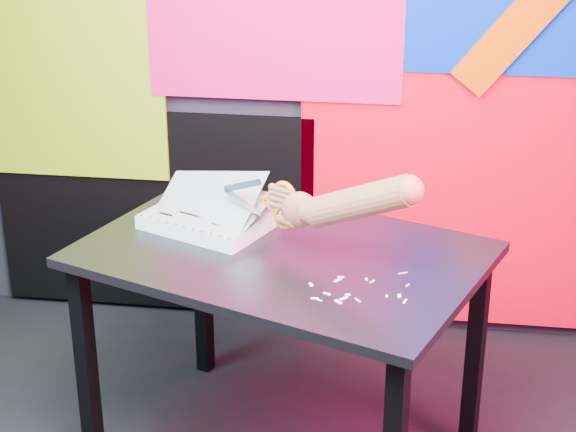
# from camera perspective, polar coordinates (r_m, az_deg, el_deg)

# --- Properties ---
(room) EXTENTS (3.01, 3.01, 2.71)m
(room) POSITION_cam_1_polar(r_m,az_deg,el_deg) (2.12, -0.03, 6.08)
(room) COLOR black
(room) RESTS_ON ground
(backdrop) EXTENTS (2.88, 0.05, 2.08)m
(backdrop) POSITION_cam_1_polar(r_m,az_deg,el_deg) (3.62, 4.14, 6.87)
(backdrop) COLOR #F1001C
(backdrop) RESTS_ON ground
(work_table) EXTENTS (1.36, 1.14, 0.75)m
(work_table) POSITION_cam_1_polar(r_m,az_deg,el_deg) (2.91, -0.34, -3.71)
(work_table) COLOR black
(work_table) RESTS_ON ground
(printout_stack) EXTENTS (0.45, 0.40, 0.20)m
(printout_stack) POSITION_cam_1_polar(r_m,az_deg,el_deg) (3.03, -4.74, -0.17)
(printout_stack) COLOR silver
(printout_stack) RESTS_ON work_table
(scissors) EXTENTS (0.24, 0.13, 0.15)m
(scissors) POSITION_cam_1_polar(r_m,az_deg,el_deg) (2.83, -0.53, 0.71)
(scissors) COLOR #BABABA
(scissors) RESTS_ON printout_stack
(hand_forearm) EXTENTS (0.44, 0.27, 0.24)m
(hand_forearm) POSITION_cam_1_polar(r_m,az_deg,el_deg) (2.68, 3.65, 0.80)
(hand_forearm) COLOR #9B513D
(hand_forearm) RESTS_ON work_table
(paper_clippings) EXTENTS (0.28, 0.22, 0.00)m
(paper_clippings) POSITION_cam_1_polar(r_m,az_deg,el_deg) (2.64, 3.85, -4.47)
(paper_clippings) COLOR silver
(paper_clippings) RESTS_ON work_table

